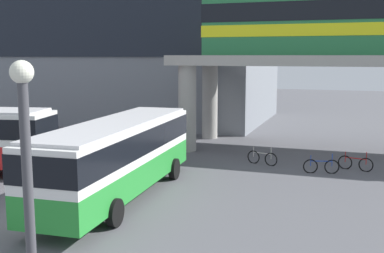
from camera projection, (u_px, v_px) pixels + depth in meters
The scene contains 9 objects.
ground_plane at pixel (148, 161), 26.47m from camera, with size 120.00×120.00×0.00m, color #515156.
station_building at pixel (114, 4), 44.15m from camera, with size 28.57×14.76×21.27m.
bus_main at pixel (118, 151), 19.29m from camera, with size 3.17×11.16×3.22m.
bicycle_blue at pixel (321, 166), 23.64m from camera, with size 1.75×0.48×1.04m.
bicycle_silver at pixel (262, 158), 25.56m from camera, with size 1.74×0.56×1.04m.
bicycle_red at pixel (355, 163), 24.28m from camera, with size 1.75×0.51×1.04m.
pedestrian_waiting_near_stop at pixel (169, 143), 27.59m from camera, with size 0.34×0.44×1.63m.
pedestrian_at_kerb at pixel (132, 143), 27.30m from camera, with size 0.43×0.48×1.80m.
lamp_post at pixel (29, 211), 7.37m from camera, with size 0.36×0.36×5.79m.
Camera 1 is at (10.71, -13.69, 5.86)m, focal length 44.22 mm.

